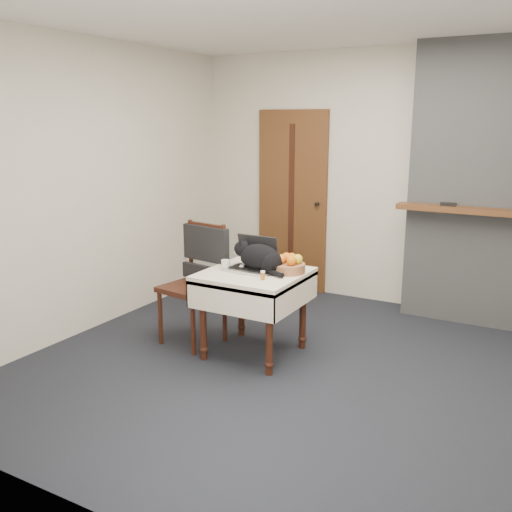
{
  "coord_description": "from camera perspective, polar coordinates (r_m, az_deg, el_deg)",
  "views": [
    {
      "loc": [
        1.54,
        -3.74,
        1.89
      ],
      "look_at": [
        -0.59,
        0.06,
        0.85
      ],
      "focal_mm": 40.0,
      "sensor_mm": 36.0,
      "label": 1
    }
  ],
  "objects": [
    {
      "name": "desk_clutter",
      "position": [
        4.53,
        2.66,
        -1.74
      ],
      "size": [
        0.11,
        0.09,
        0.01
      ],
      "primitive_type": "cube",
      "rotation": [
        0.0,
        0.0,
        0.68
      ],
      "color": "black",
      "rests_on": "side_table"
    },
    {
      "name": "door",
      "position": [
        6.4,
        3.65,
        5.44
      ],
      "size": [
        0.82,
        0.1,
        2.0
      ],
      "color": "brown",
      "rests_on": "ground"
    },
    {
      "name": "side_table",
      "position": [
        4.61,
        -0.19,
        -2.96
      ],
      "size": [
        0.78,
        0.78,
        0.7
      ],
      "color": "#3B1F10",
      "rests_on": "ground"
    },
    {
      "name": "pill_bottle",
      "position": [
        4.35,
        0.69,
        -1.92
      ],
      "size": [
        0.03,
        0.03,
        0.07
      ],
      "color": "#AC5915",
      "rests_on": "side_table"
    },
    {
      "name": "cat",
      "position": [
        4.57,
        0.49,
        -0.21
      ],
      "size": [
        0.52,
        0.25,
        0.25
      ],
      "rotation": [
        0.0,
        0.0,
        -0.05
      ],
      "color": "black",
      "rests_on": "side_table"
    },
    {
      "name": "ground",
      "position": [
        4.47,
        6.4,
        -11.66
      ],
      "size": [
        4.5,
        4.5,
        0.0
      ],
      "primitive_type": "plane",
      "color": "black",
      "rests_on": "ground"
    },
    {
      "name": "chimney",
      "position": [
        5.66,
        22.76,
        6.41
      ],
      "size": [
        1.62,
        0.48,
        2.6
      ],
      "color": "gray",
      "rests_on": "ground"
    },
    {
      "name": "laptop",
      "position": [
        4.65,
        -0.34,
        -0.53
      ],
      "size": [
        0.37,
        0.32,
        0.27
      ],
      "rotation": [
        0.0,
        0.0,
        -0.02
      ],
      "color": "#B7B7BC",
      "rests_on": "side_table"
    },
    {
      "name": "cream_jar",
      "position": [
        4.66,
        -3.07,
        -0.87
      ],
      "size": [
        0.07,
        0.07,
        0.08
      ],
      "primitive_type": "cylinder",
      "color": "white",
      "rests_on": "side_table"
    },
    {
      "name": "room_shell",
      "position": [
        4.48,
        9.36,
        11.67
      ],
      "size": [
        4.52,
        4.01,
        2.61
      ],
      "color": "beige",
      "rests_on": "ground"
    },
    {
      "name": "chair",
      "position": [
        4.93,
        -5.62,
        -1.05
      ],
      "size": [
        0.53,
        0.52,
        1.03
      ],
      "rotation": [
        0.0,
        0.0,
        -0.16
      ],
      "color": "#3B1F10",
      "rests_on": "ground"
    },
    {
      "name": "fruit_basket",
      "position": [
        4.56,
        3.31,
        -0.91
      ],
      "size": [
        0.26,
        0.26,
        0.15
      ],
      "color": "#AA7044",
      "rests_on": "side_table"
    }
  ]
}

